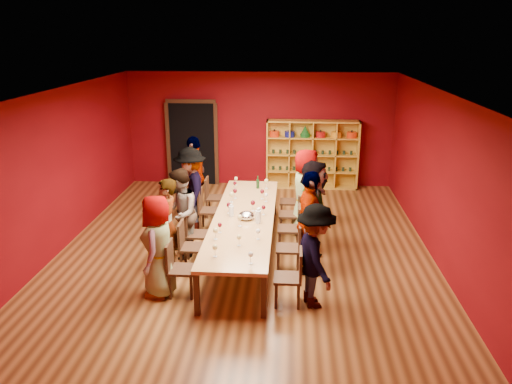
# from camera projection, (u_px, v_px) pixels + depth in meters

# --- Properties ---
(room_shell) EXTENTS (7.10, 9.10, 3.04)m
(room_shell) POSITION_uv_depth(u_px,v_px,m) (244.00, 177.00, 8.95)
(room_shell) COLOR brown
(room_shell) RESTS_ON ground
(tasting_table) EXTENTS (1.10, 4.50, 0.75)m
(tasting_table) POSITION_uv_depth(u_px,v_px,m) (244.00, 219.00, 9.20)
(tasting_table) COLOR #B17F49
(tasting_table) RESTS_ON ground
(doorway) EXTENTS (1.40, 0.17, 2.30)m
(doorway) POSITION_uv_depth(u_px,v_px,m) (193.00, 143.00, 13.39)
(doorway) COLOR black
(doorway) RESTS_ON ground
(shelving_unit) EXTENTS (2.40, 0.40, 1.80)m
(shelving_unit) POSITION_uv_depth(u_px,v_px,m) (312.00, 151.00, 13.11)
(shelving_unit) COLOR gold
(shelving_unit) RESTS_ON ground
(chair_person_left_0) EXTENTS (0.42, 0.42, 0.89)m
(chair_person_left_0) POSITION_uv_depth(u_px,v_px,m) (177.00, 266.00, 7.82)
(chair_person_left_0) COLOR black
(chair_person_left_0) RESTS_ON ground
(person_left_0) EXTENTS (0.44, 0.81, 1.64)m
(person_left_0) POSITION_uv_depth(u_px,v_px,m) (158.00, 246.00, 7.74)
(person_left_0) COLOR #6094C6
(person_left_0) RESTS_ON ground
(chair_person_left_1) EXTENTS (0.42, 0.42, 0.89)m
(chair_person_left_1) POSITION_uv_depth(u_px,v_px,m) (188.00, 244.00, 8.63)
(chair_person_left_1) COLOR black
(chair_person_left_1) RESTS_ON ground
(person_left_1) EXTENTS (0.52, 0.66, 1.66)m
(person_left_1) POSITION_uv_depth(u_px,v_px,m) (167.00, 225.00, 8.55)
(person_left_1) COLOR #141C37
(person_left_1) RESTS_ON ground
(chair_person_left_2) EXTENTS (0.42, 0.42, 0.89)m
(chair_person_left_2) POSITION_uv_depth(u_px,v_px,m) (194.00, 231.00, 9.17)
(chair_person_left_2) COLOR black
(chair_person_left_2) RESTS_ON ground
(person_left_2) EXTENTS (0.56, 0.87, 1.66)m
(person_left_2) POSITION_uv_depth(u_px,v_px,m) (180.00, 214.00, 9.08)
(person_left_2) COLOR #5C8BBD
(person_left_2) RESTS_ON ground
(chair_person_left_3) EXTENTS (0.42, 0.42, 0.89)m
(chair_person_left_3) POSITION_uv_depth(u_px,v_px,m) (206.00, 208.00, 10.38)
(chair_person_left_3) COLOR black
(chair_person_left_3) RESTS_ON ground
(person_left_3) EXTENTS (0.75, 1.22, 1.77)m
(person_left_3) POSITION_uv_depth(u_px,v_px,m) (191.00, 190.00, 10.28)
(person_left_3) COLOR #121632
(person_left_3) RESTS_ON ground
(chair_person_left_4) EXTENTS (0.42, 0.42, 0.89)m
(chair_person_left_4) POSITION_uv_depth(u_px,v_px,m) (212.00, 195.00, 11.17)
(chair_person_left_4) COLOR black
(chair_person_left_4) RESTS_ON ground
(person_left_4) EXTENTS (0.61, 1.12, 1.83)m
(person_left_4) POSITION_uv_depth(u_px,v_px,m) (195.00, 177.00, 11.06)
(person_left_4) COLOR #C0808C
(person_left_4) RESTS_ON ground
(chair_person_right_0) EXTENTS (0.42, 0.42, 0.89)m
(chair_person_right_0) POSITION_uv_depth(u_px,v_px,m) (293.00, 274.00, 7.55)
(chair_person_right_0) COLOR black
(chair_person_right_0) RESTS_ON ground
(person_right_0) EXTENTS (0.70, 1.12, 1.62)m
(person_right_0) POSITION_uv_depth(u_px,v_px,m) (315.00, 256.00, 7.43)
(person_right_0) COLOR #4B4A4F
(person_right_0) RESTS_ON ground
(chair_person_right_1) EXTENTS (0.42, 0.42, 0.89)m
(chair_person_right_1) POSITION_uv_depth(u_px,v_px,m) (293.00, 245.00, 8.57)
(chair_person_right_1) COLOR black
(chair_person_right_1) RESTS_ON ground
(person_right_1) EXTENTS (0.59, 1.11, 1.82)m
(person_right_1) POSITION_uv_depth(u_px,v_px,m) (310.00, 223.00, 8.43)
(person_right_1) COLOR white
(person_right_1) RESTS_ON ground
(chair_person_right_2) EXTENTS (0.42, 0.42, 0.89)m
(chair_person_right_2) POSITION_uv_depth(u_px,v_px,m) (293.00, 226.00, 9.42)
(chair_person_right_2) COLOR black
(chair_person_right_2) RESTS_ON ground
(person_right_2) EXTENTS (0.48, 1.65, 1.78)m
(person_right_2) POSITION_uv_depth(u_px,v_px,m) (313.00, 207.00, 9.27)
(person_right_2) COLOR #546FAD
(person_right_2) RESTS_ON ground
(chair_person_right_3) EXTENTS (0.42, 0.42, 0.89)m
(chair_person_right_3) POSITION_uv_depth(u_px,v_px,m) (293.00, 212.00, 10.15)
(chair_person_right_3) COLOR black
(chair_person_right_3) RESTS_ON ground
(person_right_3) EXTENTS (0.54, 0.91, 1.80)m
(person_right_3) POSITION_uv_depth(u_px,v_px,m) (306.00, 193.00, 10.01)
(person_right_3) COLOR silver
(person_right_3) RESTS_ON ground
(chair_person_right_4) EXTENTS (0.42, 0.42, 0.89)m
(chair_person_right_4) POSITION_uv_depth(u_px,v_px,m) (293.00, 199.00, 10.91)
(chair_person_right_4) COLOR black
(chair_person_right_4) RESTS_ON ground
(person_right_4) EXTENTS (0.52, 0.64, 1.55)m
(person_right_4) POSITION_uv_depth(u_px,v_px,m) (309.00, 187.00, 10.80)
(person_right_4) COLOR #5783B4
(person_right_4) RESTS_ON ground
(wine_glass_0) EXTENTS (0.08, 0.08, 0.19)m
(wine_glass_0) POSITION_uv_depth(u_px,v_px,m) (236.00, 179.00, 10.99)
(wine_glass_0) COLOR white
(wine_glass_0) RESTS_ON tasting_table
(wine_glass_1) EXTENTS (0.08, 0.08, 0.19)m
(wine_glass_1) POSITION_uv_depth(u_px,v_px,m) (264.00, 208.00, 9.21)
(wine_glass_1) COLOR white
(wine_glass_1) RESTS_ON tasting_table
(wine_glass_2) EXTENTS (0.08, 0.08, 0.19)m
(wine_glass_2) POSITION_uv_depth(u_px,v_px,m) (239.00, 238.00, 7.88)
(wine_glass_2) COLOR white
(wine_glass_2) RESTS_ON tasting_table
(wine_glass_3) EXTENTS (0.09, 0.09, 0.22)m
(wine_glass_3) POSITION_uv_depth(u_px,v_px,m) (229.00, 205.00, 9.28)
(wine_glass_3) COLOR white
(wine_glass_3) RESTS_ON tasting_table
(wine_glass_4) EXTENTS (0.09, 0.09, 0.22)m
(wine_glass_4) POSITION_uv_depth(u_px,v_px,m) (266.00, 181.00, 10.73)
(wine_glass_4) COLOR white
(wine_glass_4) RESTS_ON tasting_table
(wine_glass_5) EXTENTS (0.08, 0.08, 0.21)m
(wine_glass_5) POSITION_uv_depth(u_px,v_px,m) (215.00, 231.00, 8.12)
(wine_glass_5) COLOR white
(wine_glass_5) RESTS_ON tasting_table
(wine_glass_6) EXTENTS (0.09, 0.09, 0.22)m
(wine_glass_6) POSITION_uv_depth(u_px,v_px,m) (240.00, 218.00, 8.66)
(wine_glass_6) COLOR white
(wine_glass_6) RESTS_ON tasting_table
(wine_glass_7) EXTENTS (0.09, 0.09, 0.21)m
(wine_glass_7) POSITION_uv_depth(u_px,v_px,m) (253.00, 203.00, 9.40)
(wine_glass_7) COLOR white
(wine_glass_7) RESTS_ON tasting_table
(wine_glass_8) EXTENTS (0.08, 0.08, 0.19)m
(wine_glass_8) POSITION_uv_depth(u_px,v_px,m) (251.00, 255.00, 7.27)
(wine_glass_8) COLOR white
(wine_glass_8) RESTS_ON tasting_table
(wine_glass_9) EXTENTS (0.08, 0.08, 0.19)m
(wine_glass_9) POSITION_uv_depth(u_px,v_px,m) (258.00, 232.00, 8.12)
(wine_glass_9) COLOR white
(wine_glass_9) RESTS_ON tasting_table
(wine_glass_10) EXTENTS (0.07, 0.07, 0.18)m
(wine_glass_10) POSITION_uv_depth(u_px,v_px,m) (266.00, 195.00, 9.93)
(wine_glass_10) COLOR white
(wine_glass_10) RESTS_ON tasting_table
(wine_glass_11) EXTENTS (0.07, 0.07, 0.18)m
(wine_glass_11) POSITION_uv_depth(u_px,v_px,m) (220.00, 225.00, 8.40)
(wine_glass_11) COLOR white
(wine_glass_11) RESTS_ON tasting_table
(wine_glass_12) EXTENTS (0.07, 0.07, 0.18)m
(wine_glass_12) POSITION_uv_depth(u_px,v_px,m) (235.00, 184.00, 10.69)
(wine_glass_12) COLOR white
(wine_glass_12) RESTS_ON tasting_table
(wine_glass_13) EXTENTS (0.08, 0.08, 0.20)m
(wine_glass_13) POSITION_uv_depth(u_px,v_px,m) (215.00, 248.00, 7.50)
(wine_glass_13) COLOR white
(wine_glass_13) RESTS_ON tasting_table
(wine_glass_14) EXTENTS (0.08, 0.08, 0.21)m
(wine_glass_14) POSITION_uv_depth(u_px,v_px,m) (235.00, 191.00, 10.11)
(wine_glass_14) COLOR white
(wine_glass_14) RESTS_ON tasting_table
(wine_glass_15) EXTENTS (0.08, 0.08, 0.21)m
(wine_glass_15) POSITION_uv_depth(u_px,v_px,m) (262.00, 192.00, 10.07)
(wine_glass_15) COLOR white
(wine_glass_15) RESTS_ON tasting_table
(wine_glass_16) EXTENTS (0.09, 0.09, 0.22)m
(wine_glass_16) POSITION_uv_depth(u_px,v_px,m) (231.00, 195.00, 9.88)
(wine_glass_16) COLOR white
(wine_glass_16) RESTS_ON tasting_table
(wine_glass_17) EXTENTS (0.07, 0.07, 0.18)m
(wine_glass_17) POSITION_uv_depth(u_px,v_px,m) (259.00, 210.00, 9.12)
(wine_glass_17) COLOR white
(wine_glass_17) RESTS_ON tasting_table
(spittoon_bowl) EXTENTS (0.29, 0.29, 0.16)m
(spittoon_bowl) POSITION_uv_depth(u_px,v_px,m) (246.00, 216.00, 9.02)
(spittoon_bowl) COLOR silver
(spittoon_bowl) RESTS_ON tasting_table
(carafe_a) EXTENTS (0.12, 0.12, 0.24)m
(carafe_a) POSITION_uv_depth(u_px,v_px,m) (231.00, 211.00, 9.15)
(carafe_a) COLOR white
(carafe_a) RESTS_ON tasting_table
(carafe_b) EXTENTS (0.11, 0.11, 0.27)m
(carafe_b) POSITION_uv_depth(u_px,v_px,m) (258.00, 216.00, 8.83)
(carafe_b) COLOR white
(carafe_b) RESTS_ON tasting_table
(wine_bottle) EXTENTS (0.08, 0.08, 0.28)m
(wine_bottle) POSITION_uv_depth(u_px,v_px,m) (258.00, 184.00, 10.78)
(wine_bottle) COLOR #133417
(wine_bottle) RESTS_ON tasting_table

